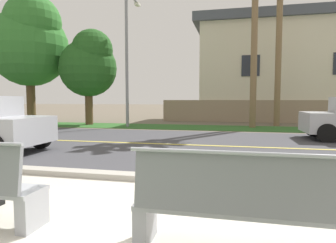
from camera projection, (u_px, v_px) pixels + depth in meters
name	position (u px, v px, depth m)	size (l,w,h in m)	color
ground_plane	(191.00, 139.00, 10.68)	(140.00, 140.00, 0.00)	#665B4C
sidewalk_pavement	(95.00, 227.00, 3.29)	(44.00, 3.60, 0.01)	beige
curb_edge	(146.00, 177.00, 5.18)	(44.00, 0.30, 0.11)	#ADA89E
street_asphalt	(184.00, 145.00, 9.22)	(52.00, 8.00, 0.01)	#424247
road_centre_line	(184.00, 145.00, 9.22)	(48.00, 0.14, 0.01)	#E0CC4C
far_verge_grass	(203.00, 127.00, 14.84)	(48.00, 2.80, 0.02)	#2D6026
bench_right	(244.00, 208.00, 2.64)	(2.07, 0.48, 1.01)	#9EA0A8
streetlamp	(128.00, 49.00, 15.19)	(0.24, 2.10, 7.14)	gray
shade_tree_far_left	(30.00, 42.00, 16.60)	(4.42, 4.42, 7.29)	brown
shade_tree_left	(89.00, 64.00, 16.26)	(3.20, 3.20, 5.29)	brown
garden_wall	(265.00, 111.00, 18.12)	(13.00, 0.36, 1.40)	gray
house_across_street	(286.00, 70.00, 20.65)	(12.58, 6.91, 7.05)	beige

